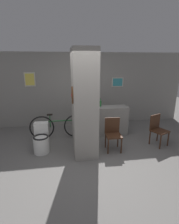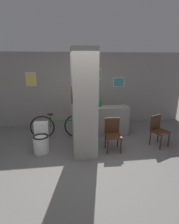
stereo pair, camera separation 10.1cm
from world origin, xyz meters
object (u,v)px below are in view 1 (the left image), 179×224
at_px(chair_near_pillar, 113,133).
at_px(toilet, 41,140).
at_px(bottle_tall, 100,103).
at_px(bicycle, 59,126).
at_px(chair_by_doorway, 158,129).

bearing_deg(chair_near_pillar, toilet, 177.68).
height_order(chair_near_pillar, bottle_tall, bottle_tall).
height_order(bicycle, bottle_tall, bottle_tall).
relative_size(chair_near_pillar, chair_by_doorway, 1.00).
xyz_separation_m(chair_by_doorway, bicycle, (-2.75, 0.86, -0.10)).
relative_size(toilet, chair_near_pillar, 0.86).
distance_m(chair_near_pillar, chair_by_doorway, 1.33).
bearing_deg(chair_by_doorway, toilet, 154.54).
xyz_separation_m(chair_by_doorway, bottle_tall, (-1.44, 1.03, 0.54)).
bearing_deg(bicycle, bottle_tall, 7.33).
bearing_deg(toilet, chair_by_doorway, -1.34).
distance_m(toilet, chair_by_doorway, 3.21).
bearing_deg(bicycle, toilet, -120.10).
xyz_separation_m(chair_near_pillar, chair_by_doorway, (1.33, 0.09, 0.00)).
height_order(toilet, chair_by_doorway, chair_by_doorway).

